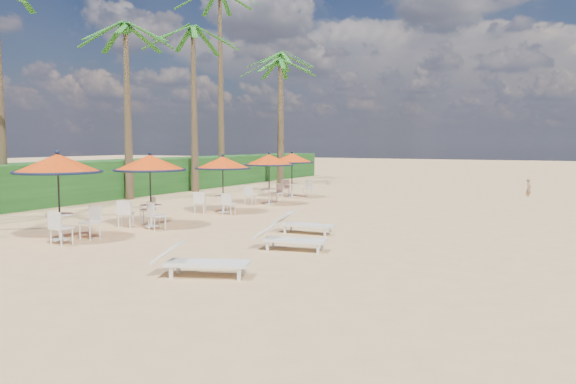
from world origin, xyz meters
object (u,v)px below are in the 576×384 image
(station_0, at_px, (60,172))
(lounger_mid, at_px, (288,238))
(station_1, at_px, (149,172))
(station_3, at_px, (269,164))
(station_2, at_px, (222,168))
(lounger_near, at_px, (198,261))
(station_4, at_px, (292,162))
(lounger_far, at_px, (302,223))

(station_0, bearing_deg, lounger_mid, 14.51)
(station_1, bearing_deg, station_3, 88.90)
(station_2, distance_m, lounger_near, 10.46)
(lounger_mid, bearing_deg, station_4, 105.06)
(station_4, bearing_deg, station_2, -86.87)
(station_1, distance_m, station_3, 7.46)
(lounger_far, bearing_deg, station_0, -145.14)
(station_2, relative_size, lounger_mid, 1.18)
(station_2, xyz_separation_m, lounger_near, (5.43, -8.83, -1.39))
(station_2, height_order, lounger_far, station_2)
(station_4, bearing_deg, station_1, -88.06)
(station_2, distance_m, lounger_mid, 8.10)
(station_2, relative_size, lounger_near, 1.11)
(lounger_near, distance_m, lounger_far, 5.83)
(station_0, distance_m, lounger_far, 6.94)
(lounger_near, bearing_deg, lounger_far, 73.88)
(station_4, bearing_deg, lounger_near, -69.46)
(lounger_far, bearing_deg, station_1, -170.36)
(station_0, relative_size, station_3, 1.09)
(lounger_mid, height_order, lounger_far, lounger_mid)
(station_0, bearing_deg, lounger_near, -16.02)
(lounger_near, bearing_deg, station_2, 100.25)
(station_2, distance_m, station_4, 6.65)
(station_3, relative_size, lounger_far, 1.25)
(station_3, relative_size, station_4, 1.00)
(station_3, bearing_deg, lounger_near, -66.56)
(station_2, relative_size, lounger_far, 1.23)
(station_2, bearing_deg, lounger_near, -58.40)
(station_4, height_order, lounger_near, station_4)
(station_0, bearing_deg, station_2, 86.32)
(station_0, distance_m, lounger_mid, 6.60)
(lounger_near, distance_m, lounger_mid, 3.31)
(lounger_mid, bearing_deg, station_2, 124.48)
(station_2, distance_m, lounger_far, 5.93)
(station_1, xyz_separation_m, station_4, (-0.36, 10.73, -0.03))
(station_3, height_order, lounger_mid, station_3)
(station_1, bearing_deg, lounger_mid, -14.10)
(station_0, height_order, station_1, station_0)
(station_1, relative_size, lounger_mid, 1.26)
(station_0, relative_size, lounger_mid, 1.30)
(station_1, bearing_deg, station_0, -98.58)
(station_1, distance_m, lounger_mid, 6.09)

